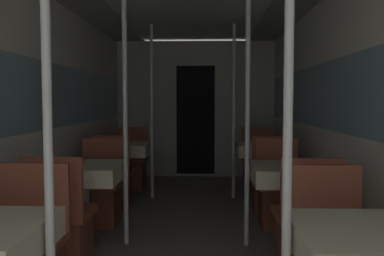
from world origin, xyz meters
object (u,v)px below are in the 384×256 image
(chair_right_far_1, at_px, (279,199))
(support_pole_right_2, at_px, (234,112))
(dining_table_left_2, at_px, (123,151))
(support_pole_right_0, at_px, (288,134))
(dining_table_left_1, at_px, (83,176))
(support_pole_left_2, at_px, (152,112))
(chair_left_far_1, at_px, (100,198))
(dining_table_right_0, at_px, (372,251))
(chair_left_far_2, at_px, (131,169))
(support_pole_right_1, at_px, (247,117))
(dining_table_right_2, at_px, (263,152))
(chair_right_near_2, at_px, (269,186))
(support_pole_left_1, at_px, (125,117))
(chair_right_near_1, at_px, (306,236))
(dining_table_right_1, at_px, (291,177))
(support_pole_left_0, at_px, (48,134))
(chair_right_far_2, at_px, (257,170))
(chair_left_near_2, at_px, (114,185))

(chair_right_far_1, bearing_deg, support_pole_right_2, -72.98)
(dining_table_left_2, distance_m, support_pole_right_0, 3.99)
(dining_table_left_1, relative_size, support_pole_left_2, 0.32)
(chair_left_far_1, xyz_separation_m, dining_table_right_0, (1.83, -2.43, 0.33))
(chair_left_far_1, bearing_deg, chair_left_far_2, -90.00)
(support_pole_right_1, height_order, dining_table_right_2, support_pole_right_1)
(support_pole_left_2, bearing_deg, chair_right_near_2, -22.10)
(support_pole_left_2, distance_m, dining_table_right_0, 3.99)
(chair_left_far_1, height_order, support_pole_right_2, support_pole_right_2)
(dining_table_left_1, bearing_deg, support_pole_left_1, 0.00)
(chair_right_near_2, bearing_deg, support_pole_right_0, -97.06)
(chair_right_near_1, height_order, support_pole_right_1, support_pole_right_1)
(dining_table_right_1, distance_m, support_pole_right_1, 0.65)
(chair_left_far_2, bearing_deg, chair_right_near_1, 121.30)
(dining_table_left_2, height_order, support_pole_right_1, support_pole_right_1)
(support_pole_left_2, relative_size, support_pole_right_1, 1.00)
(support_pole_right_1, bearing_deg, chair_right_near_2, 72.98)
(support_pole_left_0, xyz_separation_m, support_pole_left_2, (0.00, 3.68, 0.00))
(chair_right_far_2, bearing_deg, chair_right_far_1, 90.00)
(chair_left_far_1, xyz_separation_m, support_pole_right_0, (1.45, -2.43, 0.85))
(chair_left_near_2, bearing_deg, support_pole_left_2, 57.06)
(support_pole_left_1, distance_m, dining_table_right_1, 1.54)
(support_pole_left_0, height_order, dining_table_right_0, support_pole_left_0)
(support_pole_right_1, bearing_deg, chair_right_far_1, 57.06)
(dining_table_right_2, height_order, support_pole_right_2, support_pole_right_2)
(support_pole_left_1, relative_size, dining_table_left_2, 3.17)
(dining_table_left_1, xyz_separation_m, chair_right_far_1, (1.83, 0.59, -0.33))
(support_pole_left_1, distance_m, chair_right_near_2, 2.10)
(support_pole_right_1, bearing_deg, support_pole_left_0, -120.21)
(dining_table_left_2, xyz_separation_m, chair_right_far_2, (1.83, 0.59, -0.33))
(chair_right_near_1, relative_size, chair_right_far_2, 1.00)
(chair_left_far_2, distance_m, support_pole_right_1, 2.96)
(support_pole_left_1, relative_size, dining_table_right_2, 3.17)
(chair_left_far_1, distance_m, support_pole_right_1, 1.79)
(support_pole_right_0, bearing_deg, chair_left_near_2, 115.20)
(dining_table_right_0, xyz_separation_m, dining_table_right_1, (0.00, 1.84, 0.00))
(support_pole_left_2, height_order, chair_right_near_1, support_pole_left_2)
(chair_left_far_1, bearing_deg, support_pole_left_0, 98.95)
(support_pole_right_0, bearing_deg, support_pole_left_1, 120.21)
(chair_right_far_2, bearing_deg, dining_table_left_1, 52.93)
(dining_table_right_2, bearing_deg, chair_left_far_2, 162.18)
(chair_right_near_1, bearing_deg, chair_left_near_2, 134.95)
(dining_table_left_2, distance_m, support_pole_right_2, 1.54)
(dining_table_left_1, xyz_separation_m, chair_left_near_2, (-0.00, 1.25, -0.33))
(dining_table_right_1, relative_size, chair_right_far_2, 0.81)
(chair_left_far_2, height_order, chair_right_near_2, same)
(chair_left_near_2, bearing_deg, dining_table_right_2, 17.82)
(dining_table_right_1, bearing_deg, chair_right_far_1, 90.00)
(chair_left_far_1, relative_size, chair_right_far_1, 1.00)
(chair_left_far_2, height_order, support_pole_right_0, support_pole_right_0)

